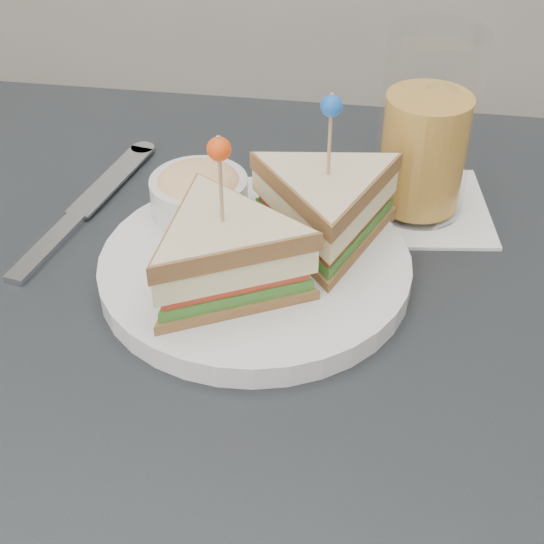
{
  "coord_description": "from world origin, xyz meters",
  "views": [
    {
      "loc": [
        0.08,
        -0.42,
        1.14
      ],
      "look_at": [
        0.01,
        0.01,
        0.8
      ],
      "focal_mm": 50.0,
      "sensor_mm": 36.0,
      "label": 1
    }
  ],
  "objects": [
    {
      "name": "plate_meal",
      "position": [
        -0.01,
        0.07,
        0.79
      ],
      "size": [
        0.29,
        0.27,
        0.15
      ],
      "rotation": [
        0.0,
        0.0,
        -0.04
      ],
      "color": "silver",
      "rests_on": "table"
    },
    {
      "name": "table",
      "position": [
        0.0,
        0.0,
        0.67
      ],
      "size": [
        0.8,
        0.8,
        0.75
      ],
      "color": "black",
      "rests_on": "ground"
    },
    {
      "name": "cutlery_knife",
      "position": [
        -0.19,
        0.13,
        0.75
      ],
      "size": [
        0.07,
        0.25,
        0.01
      ],
      "rotation": [
        0.0,
        0.0,
        -0.18
      ],
      "color": "#B6BCC2",
      "rests_on": "table"
    },
    {
      "name": "drink_set",
      "position": [
        0.12,
        0.19,
        0.83
      ],
      "size": [
        0.15,
        0.15,
        0.17
      ],
      "rotation": [
        0.0,
        0.0,
        0.13
      ],
      "color": "silver",
      "rests_on": "table"
    }
  ]
}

